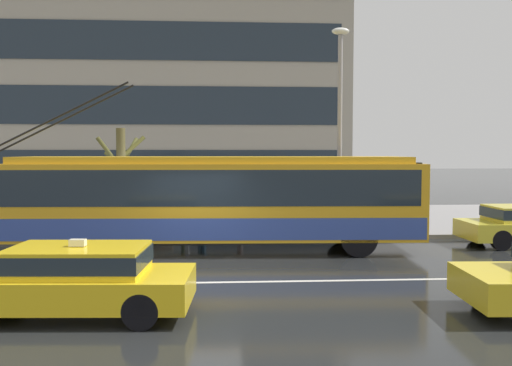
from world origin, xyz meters
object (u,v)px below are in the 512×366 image
object	(u,v)px
taxi_oncoming_near	(72,277)
pedestrian_at_shelter	(341,187)
pedestrian_waiting_by_pole	(181,201)
street_tree_bare	(121,173)
street_lamp	(340,114)
trolleybus	(214,199)
pedestrian_approaching_curb	(241,184)
pedestrian_walking_past	(199,186)
bus_shelter	(136,177)

from	to	relation	value
taxi_oncoming_near	pedestrian_at_shelter	world-z (taller)	pedestrian_at_shelter
pedestrian_waiting_by_pole	street_tree_bare	bearing A→B (deg)	-170.22
taxi_oncoming_near	street_tree_bare	world-z (taller)	street_tree_bare
taxi_oncoming_near	street_lamp	world-z (taller)	street_lamp
street_tree_bare	trolleybus	bearing A→B (deg)	-46.05
trolleybus	pedestrian_approaching_curb	size ratio (longest dim) A/B	6.47
pedestrian_approaching_curb	pedestrian_walking_past	world-z (taller)	pedestrian_walking_past
pedestrian_at_shelter	pedestrian_waiting_by_pole	distance (m)	5.93
pedestrian_at_shelter	pedestrian_walking_past	bearing A→B (deg)	176.33
pedestrian_walking_past	street_tree_bare	bearing A→B (deg)	160.95
trolleybus	pedestrian_waiting_by_pole	size ratio (longest dim) A/B	7.82
pedestrian_walking_past	pedestrian_at_shelter	bearing A→B (deg)	-3.67
trolleybus	taxi_oncoming_near	xyz separation A→B (m)	(-2.44, -6.28, -0.86)
pedestrian_approaching_curb	pedestrian_at_shelter	bearing A→B (deg)	-20.03
pedestrian_approaching_curb	pedestrian_walking_past	xyz separation A→B (m)	(-1.48, -0.94, 0.01)
pedestrian_waiting_by_pole	street_lamp	xyz separation A→B (m)	(5.55, -1.90, 3.15)
trolleybus	taxi_oncoming_near	distance (m)	6.79
trolleybus	bus_shelter	xyz separation A→B (m)	(-2.90, 3.52, 0.51)
trolleybus	street_lamp	distance (m)	5.43
pedestrian_at_shelter	taxi_oncoming_near	bearing A→B (deg)	-128.48
taxi_oncoming_near	pedestrian_approaching_curb	size ratio (longest dim) A/B	2.24
bus_shelter	pedestrian_at_shelter	distance (m)	7.37
taxi_oncoming_near	pedestrian_walking_past	bearing A→B (deg)	78.07
pedestrian_approaching_curb	pedestrian_waiting_by_pole	world-z (taller)	pedestrian_approaching_curb
pedestrian_walking_past	street_tree_bare	world-z (taller)	street_tree_bare
pedestrian_waiting_by_pole	pedestrian_at_shelter	bearing A→B (deg)	-16.49
street_lamp	pedestrian_waiting_by_pole	bearing A→B (deg)	161.15
street_lamp	taxi_oncoming_near	bearing A→B (deg)	-128.78
pedestrian_approaching_curb	street_lamp	distance (m)	4.42
pedestrian_approaching_curb	street_tree_bare	bearing A→B (deg)	179.31
taxi_oncoming_near	trolleybus	bearing A→B (deg)	68.75
trolleybus	pedestrian_walking_past	xyz separation A→B (m)	(-0.57, 2.58, 0.23)
pedestrian_waiting_by_pole	street_tree_bare	distance (m)	2.41
pedestrian_at_shelter	street_tree_bare	world-z (taller)	street_tree_bare
pedestrian_approaching_curb	street_tree_bare	world-z (taller)	street_tree_bare
pedestrian_walking_past	street_lamp	bearing A→B (deg)	-6.36
pedestrian_approaching_curb	street_lamp	world-z (taller)	street_lamp
pedestrian_approaching_curb	street_lamp	size ratio (longest dim) A/B	0.29
trolleybus	pedestrian_walking_past	distance (m)	2.65
pedestrian_at_shelter	trolleybus	bearing A→B (deg)	-152.51
street_tree_bare	street_lamp	bearing A→B (deg)	-11.24
pedestrian_walking_past	pedestrian_waiting_by_pole	distance (m)	1.68
taxi_oncoming_near	bus_shelter	distance (m)	9.90
taxi_oncoming_near	pedestrian_waiting_by_pole	size ratio (longest dim) A/B	2.70
taxi_oncoming_near	street_tree_bare	size ratio (longest dim) A/B	1.22
pedestrian_at_shelter	pedestrian_walking_past	size ratio (longest dim) A/B	0.97
pedestrian_waiting_by_pole	bus_shelter	bearing A→B (deg)	-165.35
pedestrian_walking_past	street_tree_bare	distance (m)	3.06
trolleybus	pedestrian_waiting_by_pole	distance (m)	4.17
taxi_oncoming_near	pedestrian_approaching_curb	xyz separation A→B (m)	(3.35, 9.80, 1.07)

